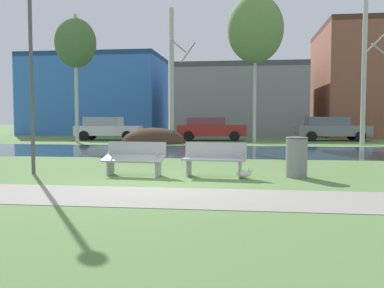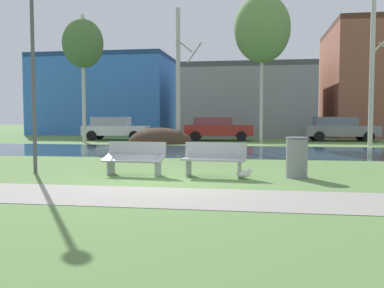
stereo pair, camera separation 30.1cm
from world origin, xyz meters
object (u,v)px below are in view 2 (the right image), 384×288
object	(u,v)px
parked_van_nearest_white	(115,128)
parked_hatch_third_grey	(339,128)
streetlamp	(32,37)
bench_left	(135,157)
parked_sedan_second_red	(217,128)
seagull	(244,174)
trash_bin	(297,157)
bench_right	(214,158)

from	to	relation	value
parked_van_nearest_white	parked_hatch_third_grey	world-z (taller)	parked_hatch_third_grey
streetlamp	parked_hatch_third_grey	size ratio (longest dim) A/B	1.18
bench_left	parked_sedan_second_red	bearing A→B (deg)	88.19
seagull	parked_hatch_third_grey	distance (m)	18.47
trash_bin	parked_sedan_second_red	bearing A→B (deg)	102.23
bench_left	trash_bin	world-z (taller)	trash_bin
seagull	parked_hatch_third_grey	xyz separation A→B (m)	(5.39, 17.65, 0.67)
bench_right	trash_bin	size ratio (longest dim) A/B	1.61
parked_sedan_second_red	parked_hatch_third_grey	size ratio (longest dim) A/B	0.97
parked_van_nearest_white	parked_hatch_third_grey	bearing A→B (deg)	4.27
parked_hatch_third_grey	streetlamp	bearing A→B (deg)	-122.28
bench_left	streetlamp	bearing A→B (deg)	-179.65
parked_sedan_second_red	trash_bin	bearing A→B (deg)	-77.77
seagull	streetlamp	xyz separation A→B (m)	(-5.63, 0.21, 3.52)
streetlamp	trash_bin	bearing A→B (deg)	1.83
parked_sedan_second_red	parked_hatch_third_grey	distance (m)	7.72
trash_bin	streetlamp	bearing A→B (deg)	-178.17
streetlamp	parked_hatch_third_grey	xyz separation A→B (m)	(11.01, 17.44, -2.85)
bench_left	seagull	bearing A→B (deg)	-4.60
bench_left	bench_right	xyz separation A→B (m)	(2.09, 0.00, 0.00)
parked_van_nearest_white	bench_left	bearing A→B (deg)	-69.11
bench_left	parked_van_nearest_white	world-z (taller)	parked_van_nearest_white
bench_left	seagull	distance (m)	2.88
bench_left	bench_right	bearing A→B (deg)	0.00
trash_bin	streetlamp	distance (m)	7.60
parked_sedan_second_red	parked_hatch_third_grey	bearing A→B (deg)	4.17
parked_sedan_second_red	streetlamp	bearing A→B (deg)	-101.11
streetlamp	bench_right	bearing A→B (deg)	0.20
streetlamp	parked_sedan_second_red	world-z (taller)	streetlamp
trash_bin	bench_right	bearing A→B (deg)	-174.35
bench_left	streetlamp	xyz separation A→B (m)	(-2.78, -0.02, 3.18)
bench_right	trash_bin	xyz separation A→B (m)	(2.06, 0.20, 0.06)
seagull	parked_sedan_second_red	size ratio (longest dim) A/B	0.10
parked_hatch_third_grey	parked_sedan_second_red	bearing A→B (deg)	-175.83
bench_left	trash_bin	bearing A→B (deg)	2.81
bench_right	streetlamp	distance (m)	5.81
parked_van_nearest_white	parked_sedan_second_red	bearing A→B (deg)	4.39
trash_bin	parked_hatch_third_grey	xyz separation A→B (m)	(4.09, 17.22, 0.28)
streetlamp	bench_left	bearing A→B (deg)	0.35
parked_van_nearest_white	parked_hatch_third_grey	distance (m)	14.51
bench_left	seagull	size ratio (longest dim) A/B	3.72
trash_bin	parked_hatch_third_grey	distance (m)	17.70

